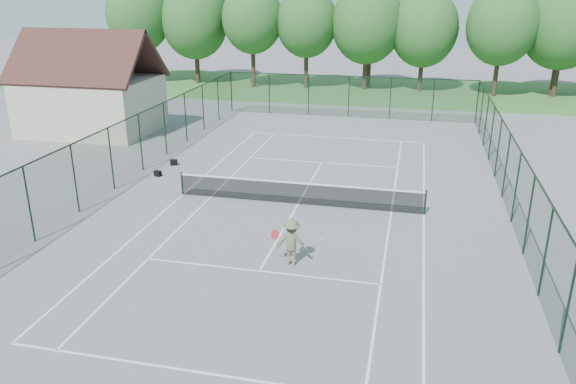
# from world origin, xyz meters

# --- Properties ---
(ground) EXTENTS (140.00, 140.00, 0.00)m
(ground) POSITION_xyz_m (0.00, 0.00, 0.00)
(ground) COLOR gray
(ground) RESTS_ON ground
(grass_far) EXTENTS (80.00, 16.00, 0.01)m
(grass_far) POSITION_xyz_m (0.00, 30.00, 0.01)
(grass_far) COLOR #427C37
(grass_far) RESTS_ON ground
(court_lines) EXTENTS (11.05, 23.85, 0.01)m
(court_lines) POSITION_xyz_m (0.00, 0.00, 0.00)
(court_lines) COLOR white
(court_lines) RESTS_ON ground
(tennis_net) EXTENTS (11.08, 0.08, 1.10)m
(tennis_net) POSITION_xyz_m (0.00, 0.00, 0.58)
(tennis_net) COLOR black
(tennis_net) RESTS_ON ground
(fence_enclosure) EXTENTS (18.05, 36.05, 3.02)m
(fence_enclosure) POSITION_xyz_m (0.00, 0.00, 1.56)
(fence_enclosure) COLOR #1A3622
(fence_enclosure) RESTS_ON ground
(utility_building) EXTENTS (8.60, 6.27, 6.63)m
(utility_building) POSITION_xyz_m (-16.00, 10.00, 3.12)
(utility_building) COLOR beige
(utility_building) RESTS_ON ground
(tree_line_far) EXTENTS (39.40, 6.40, 9.70)m
(tree_line_far) POSITION_xyz_m (0.00, 30.00, 5.99)
(tree_line_far) COLOR #412B1F
(tree_line_far) RESTS_ON ground
(sports_bag_a) EXTENTS (0.41, 0.30, 0.29)m
(sports_bag_a) POSITION_xyz_m (-7.79, 2.22, 0.14)
(sports_bag_a) COLOR black
(sports_bag_a) RESTS_ON ground
(sports_bag_b) EXTENTS (0.44, 0.36, 0.30)m
(sports_bag_b) POSITION_xyz_m (-7.76, 4.16, 0.15)
(sports_bag_b) COLOR black
(sports_bag_b) RESTS_ON ground
(tennis_player) EXTENTS (1.90, 0.84, 1.67)m
(tennis_player) POSITION_xyz_m (0.95, -5.61, 0.84)
(tennis_player) COLOR #5D6345
(tennis_player) RESTS_ON ground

